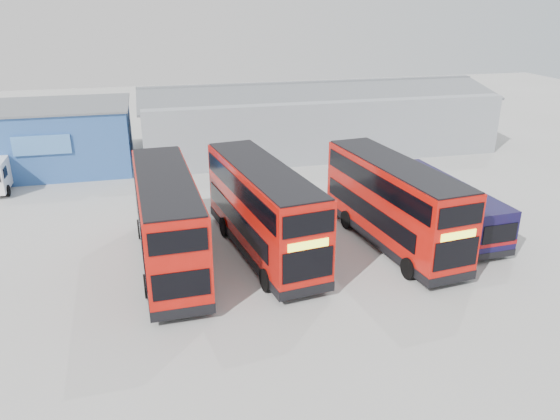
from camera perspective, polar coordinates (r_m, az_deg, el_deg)
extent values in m
plane|color=#969691|center=(30.50, -0.28, -3.62)|extent=(120.00, 120.00, 0.00)
cube|color=#23498C|center=(46.71, -22.80, 6.93)|extent=(12.00, 8.00, 5.00)
cube|color=#595D63|center=(46.21, -23.26, 9.97)|extent=(12.30, 8.30, 0.15)
cube|color=#457FC6|center=(42.67, -23.64, 6.23)|extent=(3.96, 0.15, 1.40)
cube|color=gray|center=(50.11, 3.42, 9.47)|extent=(30.00, 12.00, 5.00)
cube|color=#595D63|center=(46.98, 4.50, 12.04)|extent=(30.50, 6.33, 1.29)
cube|color=#595D63|center=(52.26, 2.58, 13.05)|extent=(30.50, 6.33, 1.29)
cube|color=red|center=(27.70, -11.68, -1.00)|extent=(3.18, 11.42, 4.36)
cube|color=black|center=(28.50, -11.38, -4.66)|extent=(3.23, 11.47, 0.48)
cube|color=black|center=(27.61, -8.69, -2.02)|extent=(0.47, 9.58, 1.02)
cube|color=black|center=(27.46, -14.36, -2.61)|extent=(0.47, 9.58, 1.02)
cube|color=black|center=(27.34, -9.03, 1.85)|extent=(0.52, 10.66, 1.02)
cube|color=black|center=(27.19, -14.75, 1.27)|extent=(0.52, 10.66, 1.02)
cube|color=black|center=(33.23, -12.48, 1.63)|extent=(2.42, 0.16, 1.45)
cube|color=black|center=(32.63, -12.75, 4.84)|extent=(2.42, 0.16, 1.02)
cube|color=#E6FF35|center=(32.93, -12.61, 3.23)|extent=(1.94, 0.13, 0.38)
cube|color=black|center=(22.85, -10.27, -7.72)|extent=(2.37, 0.16, 1.19)
cube|color=black|center=(21.98, -10.61, -3.30)|extent=(2.37, 0.16, 0.97)
cube|color=black|center=(26.95, -12.03, 3.33)|extent=(3.01, 11.25, 0.11)
cylinder|color=black|center=(32.18, -9.75, -1.46)|extent=(0.39, 1.13, 1.12)
cylinder|color=black|center=(32.06, -14.34, -1.94)|extent=(0.39, 1.13, 1.12)
cylinder|color=black|center=(26.09, -7.94, -7.09)|extent=(0.39, 1.13, 1.12)
cylinder|color=black|center=(25.94, -13.64, -7.72)|extent=(0.39, 1.13, 1.12)
cube|color=red|center=(28.61, -1.81, 0.19)|extent=(4.34, 11.59, 4.36)
cube|color=black|center=(29.38, -1.77, -3.38)|extent=(4.39, 11.64, 0.48)
cube|color=black|center=(28.77, -4.65, -0.84)|extent=(1.47, 9.49, 1.02)
cube|color=black|center=(29.63, 0.39, -0.08)|extent=(1.47, 9.49, 1.02)
cube|color=black|center=(27.74, -4.50, 2.35)|extent=(1.63, 10.56, 1.02)
cube|color=black|center=(28.63, 0.73, 3.03)|extent=(1.63, 10.56, 1.02)
cube|color=black|center=(24.08, 2.94, -5.76)|extent=(2.41, 0.41, 1.45)
cube|color=black|center=(23.26, 3.03, -1.51)|extent=(2.41, 0.41, 1.02)
cube|color=#E6FF35|center=(23.64, 2.99, -3.68)|extent=(1.92, 0.33, 0.38)
cube|color=black|center=(33.88, -5.14, 2.47)|extent=(2.35, 0.40, 1.19)
cube|color=black|center=(33.30, -5.26, 5.62)|extent=(2.35, 0.40, 0.97)
cube|color=black|center=(27.88, -1.86, 4.41)|extent=(4.15, 11.40, 0.11)
cylinder|color=black|center=(25.71, -1.41, -7.33)|extent=(0.51, 1.16, 1.12)
cylinder|color=black|center=(26.61, 3.84, -6.31)|extent=(0.51, 1.16, 1.12)
cylinder|color=black|center=(31.52, -5.78, -1.76)|extent=(0.51, 1.16, 1.12)
cylinder|color=black|center=(32.26, -1.38, -1.08)|extent=(0.51, 1.16, 1.12)
cube|color=red|center=(30.27, 11.73, 0.85)|extent=(3.94, 11.29, 4.26)
cube|color=black|center=(30.99, 11.46, -2.48)|extent=(3.99, 11.34, 0.47)
cube|color=black|center=(30.13, 9.08, -0.08)|extent=(1.18, 9.31, 1.00)
cube|color=black|center=(31.47, 13.34, 0.54)|extent=(1.18, 9.31, 1.00)
cube|color=black|center=(29.18, 9.68, 2.90)|extent=(1.31, 10.36, 1.00)
cube|color=black|center=(30.56, 14.05, 3.41)|extent=(1.31, 10.36, 1.00)
cube|color=black|center=(26.38, 17.92, -4.41)|extent=(2.36, 0.34, 1.42)
cube|color=black|center=(25.64, 18.40, -0.60)|extent=(2.36, 0.34, 1.00)
cube|color=#E6FF35|center=(25.99, 18.17, -2.54)|extent=(1.89, 0.27, 0.37)
cube|color=black|center=(35.00, 6.93, 2.94)|extent=(2.31, 0.33, 1.16)
cube|color=black|center=(34.44, 7.07, 5.93)|extent=(2.31, 0.33, 0.95)
cube|color=black|center=(29.60, 12.04, 4.75)|extent=(3.77, 11.12, 0.11)
cylinder|color=black|center=(27.49, 13.35, -5.97)|extent=(0.47, 1.13, 1.10)
cylinder|color=black|center=(28.87, 17.57, -5.03)|extent=(0.47, 1.13, 1.10)
cylinder|color=black|center=(32.63, 7.03, -1.00)|extent=(0.47, 1.13, 1.10)
cylinder|color=black|center=(33.80, 10.85, -0.42)|extent=(0.47, 1.13, 1.10)
cube|color=#0B0B33|center=(33.63, 16.76, 0.72)|extent=(2.91, 10.18, 2.42)
cube|color=black|center=(34.01, 16.57, -0.93)|extent=(2.95, 10.22, 0.37)
cube|color=maroon|center=(33.79, 16.68, 0.03)|extent=(2.94, 10.21, 0.23)
cube|color=black|center=(33.94, 18.71, 1.37)|extent=(0.57, 8.40, 0.87)
cube|color=black|center=(32.67, 15.38, 0.98)|extent=(0.57, 8.40, 0.87)
cube|color=black|center=(37.61, 12.63, 3.57)|extent=(2.06, 0.17, 1.19)
cube|color=black|center=(29.86, 22.01, -2.31)|extent=(2.01, 0.17, 1.01)
cylinder|color=black|center=(37.35, 15.05, 1.24)|extent=(0.35, 0.97, 0.95)
cylinder|color=black|center=(36.27, 12.09, 0.91)|extent=(0.35, 0.97, 0.95)
cylinder|color=black|center=(32.54, 20.87, -2.54)|extent=(0.35, 0.97, 0.95)
cylinder|color=black|center=(31.29, 17.66, -3.07)|extent=(0.35, 0.97, 0.95)
cube|color=black|center=(41.83, -26.79, 3.56)|extent=(0.07, 0.98, 0.66)
cylinder|color=black|center=(42.11, -26.61, 1.83)|extent=(0.28, 0.79, 0.79)
cylinder|color=black|center=(45.58, -25.77, 3.35)|extent=(0.28, 0.79, 0.79)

